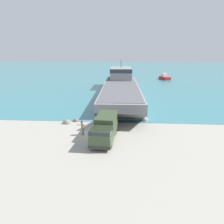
{
  "coord_description": "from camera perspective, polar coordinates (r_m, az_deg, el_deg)",
  "views": [
    {
      "loc": [
        4.12,
        -26.9,
        10.85
      ],
      "look_at": [
        2.03,
        3.31,
        2.29
      ],
      "focal_mm": 35.0,
      "sensor_mm": 36.0,
      "label": 1
    }
  ],
  "objects": [
    {
      "name": "mooring_bollard",
      "position": [
        33.26,
        -7.91,
        -2.73
      ],
      "size": [
        0.29,
        0.29,
        0.69
      ],
      "color": "#333338",
      "rests_on": "ground_plane"
    },
    {
      "name": "shoreline_rock_c",
      "position": [
        35.55,
        8.49,
        -2.17
      ],
      "size": [
        1.22,
        1.22,
        1.22
      ],
      "primitive_type": "sphere",
      "color": "gray",
      "rests_on": "ground_plane"
    },
    {
      "name": "shoreline_rock_b",
      "position": [
        35.19,
        -9.39,
        -2.4
      ],
      "size": [
        0.93,
        0.93,
        0.93
      ],
      "primitive_type": "sphere",
      "color": "#66605B",
      "rests_on": "ground_plane"
    },
    {
      "name": "landing_craft",
      "position": [
        56.86,
        2.32,
        6.9
      ],
      "size": [
        9.74,
        43.79,
        8.3
      ],
      "rotation": [
        0.0,
        0.0,
        0.03
      ],
      "color": "gray",
      "rests_on": "ground_plane"
    },
    {
      "name": "shoreline_rock_a",
      "position": [
        34.48,
        -11.68,
        -2.9
      ],
      "size": [
        1.27,
        1.27,
        1.27
      ],
      "primitive_type": "sphere",
      "color": "gray",
      "rests_on": "ground_plane"
    },
    {
      "name": "soldier_on_ramp",
      "position": [
        29.1,
        -7.62,
        -4.14
      ],
      "size": [
        0.48,
        0.48,
        1.74
      ],
      "rotation": [
        0.0,
        0.0,
        3.92
      ],
      "color": "#6B664C",
      "rests_on": "ground_plane"
    },
    {
      "name": "ground_plane",
      "position": [
        29.29,
        -4.43,
        -6.01
      ],
      "size": [
        240.0,
        240.0,
        0.0
      ],
      "primitive_type": "plane",
      "color": "#9E998E"
    },
    {
      "name": "military_truck",
      "position": [
        27.5,
        -1.86,
        -4.15
      ],
      "size": [
        3.02,
        7.91,
        2.84
      ],
      "rotation": [
        0.0,
        0.0,
        -1.64
      ],
      "color": "#3D4C33",
      "rests_on": "ground_plane"
    },
    {
      "name": "water_surface",
      "position": [
        122.82,
        2.06,
        10.71
      ],
      "size": [
        240.0,
        180.0,
        0.01
      ],
      "primitive_type": "cube",
      "color": "teal",
      "rests_on": "ground_plane"
    },
    {
      "name": "moored_boat_a",
      "position": [
        87.78,
        13.57,
        8.75
      ],
      "size": [
        4.07,
        5.75,
        2.3
      ],
      "rotation": [
        0.0,
        0.0,
        3.52
      ],
      "color": "#B22323",
      "rests_on": "ground_plane"
    }
  ]
}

